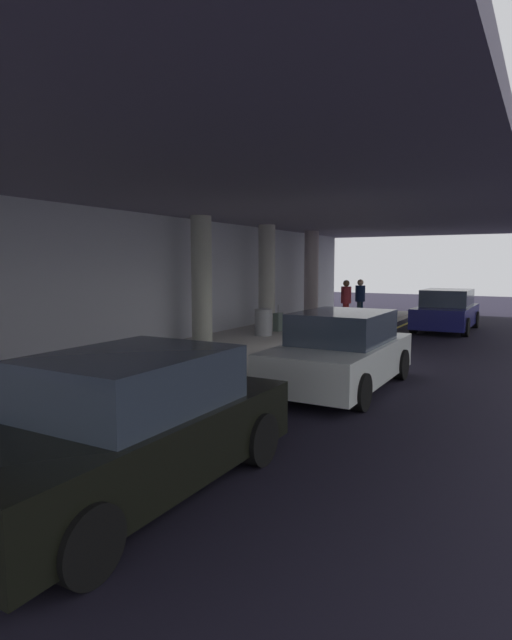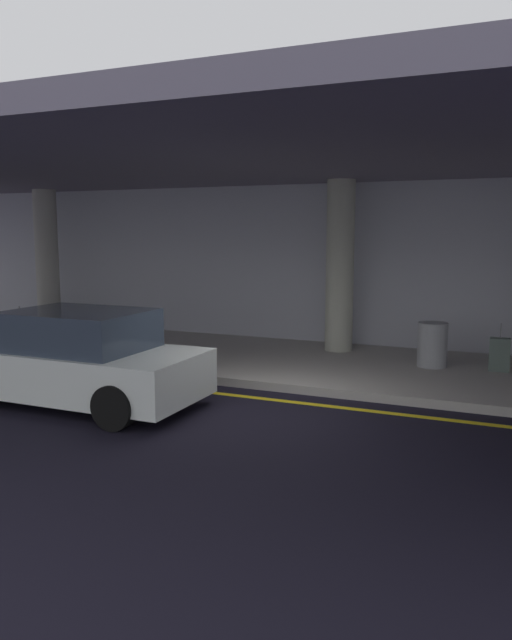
# 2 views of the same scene
# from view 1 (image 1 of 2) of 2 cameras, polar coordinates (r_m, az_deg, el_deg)

# --- Properties ---
(ground_plane) EXTENTS (60.00, 60.00, 0.00)m
(ground_plane) POSITION_cam_1_polar(r_m,az_deg,el_deg) (13.30, 9.54, -4.42)
(ground_plane) COLOR black
(sidewalk) EXTENTS (26.00, 4.20, 0.15)m
(sidewalk) POSITION_cam_1_polar(r_m,az_deg,el_deg) (14.61, -1.98, -3.08)
(sidewalk) COLOR #A9A49C
(sidewalk) RESTS_ON ground
(lane_stripe_yellow) EXTENTS (26.00, 0.14, 0.01)m
(lane_stripe_yellow) POSITION_cam_1_polar(r_m,az_deg,el_deg) (13.47, 7.53, -4.23)
(lane_stripe_yellow) COLOR yellow
(lane_stripe_yellow) RESTS_ON ground
(support_column_left_mid) EXTENTS (0.60, 0.60, 3.65)m
(support_column_left_mid) POSITION_cam_1_polar(r_m,az_deg,el_deg) (15.10, -6.01, 4.44)
(support_column_left_mid) COLOR #A8AA99
(support_column_left_mid) RESTS_ON sidewalk
(support_column_center) EXTENTS (0.60, 0.60, 3.65)m
(support_column_center) POSITION_cam_1_polar(r_m,az_deg,el_deg) (18.51, 1.19, 4.79)
(support_column_center) COLOR #ADAA9E
(support_column_center) RESTS_ON sidewalk
(support_column_right_mid) EXTENTS (0.60, 0.60, 3.65)m
(support_column_right_mid) POSITION_cam_1_polar(r_m,az_deg,el_deg) (22.11, 6.11, 4.99)
(support_column_right_mid) COLOR #AC9D9D
(support_column_right_mid) RESTS_ON sidewalk
(ceiling_overhang) EXTENTS (28.00, 13.20, 0.30)m
(ceiling_overhang) POSITION_cam_1_polar(r_m,az_deg,el_deg) (14.24, -0.28, 12.32)
(ceiling_overhang) COLOR slate
(ceiling_overhang) RESTS_ON support_column_far_left
(terminal_back_wall) EXTENTS (26.00, 0.30, 3.80)m
(terminal_back_wall) POSITION_cam_1_polar(r_m,az_deg,el_deg) (15.71, -9.05, 4.19)
(terminal_back_wall) COLOR #AFB1BE
(terminal_back_wall) RESTS_ON ground
(car_navy) EXTENTS (4.10, 1.92, 1.50)m
(car_navy) POSITION_cam_1_polar(r_m,az_deg,el_deg) (20.14, 20.24, 0.93)
(car_navy) COLOR #151653
(car_navy) RESTS_ON ground
(car_white) EXTENTS (4.10, 1.92, 1.50)m
(car_white) POSITION_cam_1_polar(r_m,az_deg,el_deg) (10.30, 9.35, -3.50)
(car_white) COLOR silver
(car_white) RESTS_ON ground
(car_black) EXTENTS (4.10, 1.92, 1.50)m
(car_black) POSITION_cam_1_polar(r_m,az_deg,el_deg) (5.77, -13.86, -11.34)
(car_black) COLOR black
(car_black) RESTS_ON ground
(traveler_with_luggage) EXTENTS (0.38, 0.38, 1.68)m
(traveler_with_luggage) POSITION_cam_1_polar(r_m,az_deg,el_deg) (19.56, 9.89, 2.25)
(traveler_with_luggage) COLOR maroon
(traveler_with_luggage) RESTS_ON sidewalk
(person_waiting_for_ride) EXTENTS (0.38, 0.38, 1.68)m
(person_waiting_for_ride) POSITION_cam_1_polar(r_m,az_deg,el_deg) (20.57, 11.40, 2.41)
(person_waiting_for_ride) COLOR #1C2B35
(person_waiting_for_ride) RESTS_ON sidewalk
(suitcase_upright_primary) EXTENTS (0.36, 0.22, 0.90)m
(suitcase_upright_primary) POSITION_cam_1_polar(r_m,az_deg,el_deg) (17.62, 2.44, -0.22)
(suitcase_upright_primary) COLOR #4F5F57
(suitcase_upright_primary) RESTS_ON sidewalk
(suitcase_upright_secondary) EXTENTS (0.36, 0.22, 0.90)m
(suitcase_upright_secondary) POSITION_cam_1_polar(r_m,az_deg,el_deg) (8.69, -19.34, -7.27)
(suitcase_upright_secondary) COLOR #9C6751
(suitcase_upright_secondary) RESTS_ON sidewalk
(trash_bin_steel) EXTENTS (0.56, 0.56, 0.85)m
(trash_bin_steel) POSITION_cam_1_polar(r_m,az_deg,el_deg) (16.51, 0.81, -0.25)
(trash_bin_steel) COLOR gray
(trash_bin_steel) RESTS_ON sidewalk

